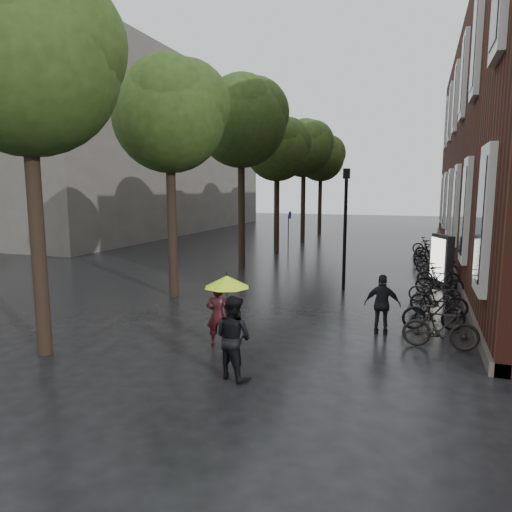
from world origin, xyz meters
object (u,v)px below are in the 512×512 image
at_px(person_black, 233,337).
at_px(lamp_post, 345,217).
at_px(parked_bicycles, 434,271).
at_px(pedestrian_walking, 382,304).
at_px(ad_lightbox, 441,260).
at_px(person_burgundy, 218,315).

height_order(person_black, lamp_post, lamp_post).
bearing_deg(lamp_post, parked_bicycles, 38.00).
xyz_separation_m(pedestrian_walking, ad_lightbox, (1.67, 6.98, 0.21)).
relative_size(person_burgundy, pedestrian_walking, 0.96).
bearing_deg(ad_lightbox, person_burgundy, -144.22).
bearing_deg(person_burgundy, person_black, 107.49).
relative_size(person_black, lamp_post, 0.38).
bearing_deg(person_burgundy, pedestrian_walking, -164.19).
distance_m(pedestrian_walking, ad_lightbox, 7.18).
relative_size(person_black, pedestrian_walking, 1.07).
bearing_deg(ad_lightbox, lamp_post, -173.63).
bearing_deg(person_burgundy, parked_bicycles, -133.87).
relative_size(person_burgundy, person_black, 0.89).
distance_m(person_black, pedestrian_walking, 4.67).
bearing_deg(person_black, person_burgundy, -36.24).
height_order(person_burgundy, ad_lightbox, ad_lightbox).
xyz_separation_m(parked_bicycles, ad_lightbox, (0.22, -0.47, 0.51)).
xyz_separation_m(person_burgundy, lamp_post, (1.87, 7.21, 1.96)).
height_order(ad_lightbox, lamp_post, lamp_post).
height_order(person_black, ad_lightbox, ad_lightbox).
bearing_deg(parked_bicycles, person_burgundy, -117.63).
bearing_deg(pedestrian_walking, parked_bicycles, -103.10).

